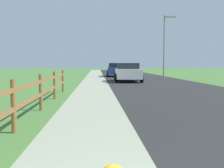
% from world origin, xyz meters
% --- Properties ---
extents(ground_plane, '(120.00, 120.00, 0.00)m').
position_xyz_m(ground_plane, '(0.00, 25.00, 0.00)').
color(ground_plane, '#4A7A39').
extents(road_asphalt, '(7.00, 66.00, 0.01)m').
position_xyz_m(road_asphalt, '(3.50, 27.00, 0.00)').
color(road_asphalt, '#292929').
rests_on(road_asphalt, ground).
extents(curb_concrete, '(6.00, 66.00, 0.01)m').
position_xyz_m(curb_concrete, '(-3.00, 27.00, 0.00)').
color(curb_concrete, '#A0A68C').
rests_on(curb_concrete, ground).
extents(grass_verge, '(5.00, 66.00, 0.00)m').
position_xyz_m(grass_verge, '(-4.50, 27.00, 0.01)').
color(grass_verge, '#4A7A39').
rests_on(grass_verge, ground).
extents(rail_fence, '(0.11, 13.19, 1.11)m').
position_xyz_m(rail_fence, '(-2.50, 5.62, 0.65)').
color(rail_fence, olive).
rests_on(rail_fence, ground).
extents(parked_suv_white, '(2.27, 4.53, 1.48)m').
position_xyz_m(parked_suv_white, '(1.69, 19.90, 0.75)').
color(parked_suv_white, white).
rests_on(parked_suv_white, ground).
extents(parked_car_blue, '(2.34, 4.56, 1.51)m').
position_xyz_m(parked_car_blue, '(1.42, 28.42, 0.76)').
color(parked_car_blue, navy).
rests_on(parked_car_blue, ground).
extents(street_lamp, '(1.17, 0.20, 6.02)m').
position_xyz_m(street_lamp, '(5.76, 23.78, 3.60)').
color(street_lamp, gray).
rests_on(street_lamp, ground).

